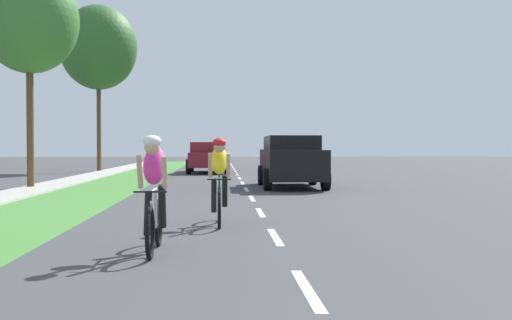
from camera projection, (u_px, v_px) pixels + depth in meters
name	position (u px, v px, depth m)	size (l,w,h in m)	color
ground_plane	(245.00, 187.00, 21.29)	(120.00, 120.00, 0.00)	#424244
grass_verge	(106.00, 187.00, 21.00)	(2.71, 70.00, 0.01)	#478438
sidewalk_concrete	(44.00, 188.00, 20.88)	(1.51, 70.00, 0.10)	#B2ADA3
lane_markings_center	(241.00, 180.00, 25.28)	(0.12, 54.30, 0.01)	white
cyclist_lead	(154.00, 193.00, 8.10)	(0.42, 1.72, 1.58)	black
cyclist_trailing	(219.00, 181.00, 10.97)	(0.42, 1.72, 1.58)	black
suv_black	(291.00, 160.00, 21.11)	(2.15, 4.70, 1.79)	black
pickup_maroon	(208.00, 157.00, 32.53)	(2.22, 5.10, 1.64)	maroon
sedan_dark_green	(213.00, 155.00, 45.26)	(1.98, 4.30, 1.52)	#194C2D
street_tree_near	(29.00, 20.00, 20.60)	(3.31, 3.31, 7.55)	brown
street_tree_far	(98.00, 48.00, 33.91)	(4.29, 4.29, 9.32)	brown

